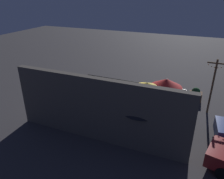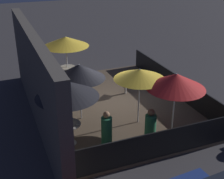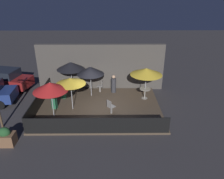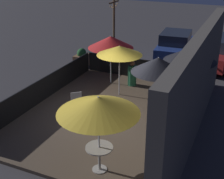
{
  "view_description": "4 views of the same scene",
  "coord_description": "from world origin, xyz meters",
  "px_view_note": "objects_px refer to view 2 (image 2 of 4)",
  "views": [
    {
      "loc": [
        -4.56,
        12.0,
        7.44
      ],
      "look_at": [
        0.65,
        -0.37,
        1.34
      ],
      "focal_mm": 35.0,
      "sensor_mm": 36.0,
      "label": 1
    },
    {
      "loc": [
        -11.02,
        4.51,
        6.23
      ],
      "look_at": [
        -0.95,
        0.49,
        1.28
      ],
      "focal_mm": 50.0,
      "sensor_mm": 36.0,
      "label": 2
    },
    {
      "loc": [
        0.7,
        -12.73,
        7.28
      ],
      "look_at": [
        0.83,
        0.44,
        1.17
      ],
      "focal_mm": 35.0,
      "sensor_mm": 36.0,
      "label": 3
    },
    {
      "loc": [
        9.58,
        4.46,
        5.76
      ],
      "look_at": [
        0.22,
        0.28,
        1.24
      ],
      "focal_mm": 50.0,
      "sensor_mm": 36.0,
      "label": 4
    }
  ],
  "objects_px": {
    "patio_umbrella_3": "(140,74)",
    "patio_chair_1": "(61,102)",
    "dining_table_0": "(69,128)",
    "patron_1": "(107,129)",
    "patio_chair_0": "(127,83)",
    "patio_umbrella_1": "(66,41)",
    "patio_umbrella_4": "(79,71)",
    "patio_umbrella_2": "(176,81)",
    "patron_2": "(150,126)",
    "patron_0": "(56,90)",
    "dining_table_1": "(68,70)",
    "patio_umbrella_0": "(67,89)"
  },
  "relations": [
    {
      "from": "dining_table_0",
      "to": "dining_table_1",
      "type": "height_order",
      "value": "dining_table_0"
    },
    {
      "from": "dining_table_1",
      "to": "patio_chair_1",
      "type": "bearing_deg",
      "value": 160.93
    },
    {
      "from": "patio_umbrella_3",
      "to": "dining_table_1",
      "type": "distance_m",
      "value": 5.32
    },
    {
      "from": "patio_chair_1",
      "to": "patron_0",
      "type": "height_order",
      "value": "patron_0"
    },
    {
      "from": "patron_0",
      "to": "patio_chair_0",
      "type": "bearing_deg",
      "value": 169.62
    },
    {
      "from": "patio_umbrella_1",
      "to": "patio_chair_1",
      "type": "distance_m",
      "value": 3.69
    },
    {
      "from": "patio_chair_0",
      "to": "patron_1",
      "type": "height_order",
      "value": "patron_1"
    },
    {
      "from": "patio_umbrella_0",
      "to": "patron_1",
      "type": "relative_size",
      "value": 1.89
    },
    {
      "from": "dining_table_1",
      "to": "patron_0",
      "type": "distance_m",
      "value": 2.45
    },
    {
      "from": "patio_chair_0",
      "to": "patron_1",
      "type": "distance_m",
      "value": 4.05
    },
    {
      "from": "patio_umbrella_2",
      "to": "patron_2",
      "type": "height_order",
      "value": "patio_umbrella_2"
    },
    {
      "from": "dining_table_0",
      "to": "dining_table_1",
      "type": "xyz_separation_m",
      "value": [
        5.36,
        -1.31,
        -0.01
      ]
    },
    {
      "from": "patio_umbrella_3",
      "to": "patron_1",
      "type": "height_order",
      "value": "patio_umbrella_3"
    },
    {
      "from": "patio_umbrella_4",
      "to": "patron_2",
      "type": "height_order",
      "value": "patio_umbrella_4"
    },
    {
      "from": "patio_umbrella_0",
      "to": "patio_chair_1",
      "type": "bearing_deg",
      "value": -5.47
    },
    {
      "from": "patio_umbrella_4",
      "to": "dining_table_1",
      "type": "distance_m",
      "value": 4.11
    },
    {
      "from": "dining_table_0",
      "to": "patron_1",
      "type": "bearing_deg",
      "value": -111.58
    },
    {
      "from": "patio_umbrella_1",
      "to": "patio_umbrella_4",
      "type": "relative_size",
      "value": 1.01
    },
    {
      "from": "patio_chair_1",
      "to": "patron_2",
      "type": "distance_m",
      "value": 3.84
    },
    {
      "from": "patio_umbrella_2",
      "to": "patron_1",
      "type": "height_order",
      "value": "patio_umbrella_2"
    },
    {
      "from": "patio_umbrella_2",
      "to": "patio_chair_1",
      "type": "height_order",
      "value": "patio_umbrella_2"
    },
    {
      "from": "patio_umbrella_3",
      "to": "dining_table_0",
      "type": "relative_size",
      "value": 2.8
    },
    {
      "from": "patio_umbrella_1",
      "to": "patron_2",
      "type": "distance_m",
      "value": 6.46
    },
    {
      "from": "patio_umbrella_4",
      "to": "dining_table_1",
      "type": "bearing_deg",
      "value": -6.84
    },
    {
      "from": "patio_umbrella_3",
      "to": "patio_chair_0",
      "type": "height_order",
      "value": "patio_umbrella_3"
    },
    {
      "from": "patron_0",
      "to": "dining_table_1",
      "type": "bearing_deg",
      "value": -121.81
    },
    {
      "from": "patio_umbrella_4",
      "to": "patron_1",
      "type": "relative_size",
      "value": 1.83
    },
    {
      "from": "patio_umbrella_2",
      "to": "patron_0",
      "type": "height_order",
      "value": "patio_umbrella_2"
    },
    {
      "from": "patron_0",
      "to": "patio_umbrella_0",
      "type": "bearing_deg",
      "value": 79.56
    },
    {
      "from": "patio_umbrella_2",
      "to": "dining_table_1",
      "type": "distance_m",
      "value": 6.55
    },
    {
      "from": "patio_umbrella_3",
      "to": "patio_chair_1",
      "type": "relative_size",
      "value": 2.29
    },
    {
      "from": "patio_umbrella_3",
      "to": "patron_2",
      "type": "height_order",
      "value": "patio_umbrella_3"
    },
    {
      "from": "patron_0",
      "to": "patio_chair_1",
      "type": "bearing_deg",
      "value": 82.05
    },
    {
      "from": "patio_umbrella_3",
      "to": "patio_chair_1",
      "type": "bearing_deg",
      "value": 55.75
    },
    {
      "from": "patron_2",
      "to": "dining_table_1",
      "type": "bearing_deg",
      "value": -1.9
    },
    {
      "from": "patron_1",
      "to": "patron_2",
      "type": "distance_m",
      "value": 1.52
    },
    {
      "from": "patio_umbrella_1",
      "to": "patio_chair_0",
      "type": "height_order",
      "value": "patio_umbrella_1"
    },
    {
      "from": "patio_umbrella_4",
      "to": "dining_table_0",
      "type": "xyz_separation_m",
      "value": [
        -1.51,
        0.84,
        -1.37
      ]
    },
    {
      "from": "patio_umbrella_1",
      "to": "patio_umbrella_4",
      "type": "height_order",
      "value": "patio_umbrella_1"
    },
    {
      "from": "patio_umbrella_2",
      "to": "dining_table_0",
      "type": "bearing_deg",
      "value": 80.68
    },
    {
      "from": "patio_umbrella_3",
      "to": "patron_0",
      "type": "height_order",
      "value": "patio_umbrella_3"
    },
    {
      "from": "dining_table_1",
      "to": "patron_2",
      "type": "relative_size",
      "value": 0.65
    },
    {
      "from": "patio_umbrella_1",
      "to": "patron_0",
      "type": "relative_size",
      "value": 1.66
    },
    {
      "from": "patio_umbrella_2",
      "to": "patio_chair_1",
      "type": "distance_m",
      "value": 4.65
    },
    {
      "from": "dining_table_0",
      "to": "patron_1",
      "type": "distance_m",
      "value": 1.25
    },
    {
      "from": "patron_0",
      "to": "patron_1",
      "type": "height_order",
      "value": "patron_0"
    },
    {
      "from": "patio_umbrella_1",
      "to": "dining_table_0",
      "type": "relative_size",
      "value": 2.94
    },
    {
      "from": "patio_umbrella_4",
      "to": "patio_umbrella_2",
      "type": "bearing_deg",
      "value": -126.98
    },
    {
      "from": "patio_chair_0",
      "to": "patio_chair_1",
      "type": "relative_size",
      "value": 1.01
    },
    {
      "from": "patron_1",
      "to": "patron_2",
      "type": "bearing_deg",
      "value": 115.98
    }
  ]
}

